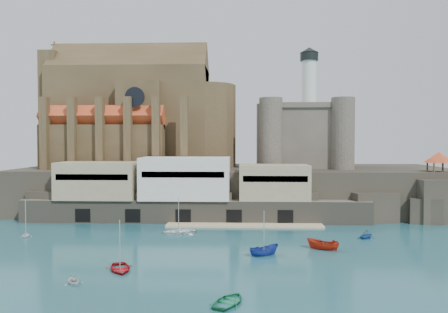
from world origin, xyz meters
TOP-DOWN VIEW (x-y plane):
  - ground at (0.00, 0.00)m, footprint 300.00×300.00m
  - promontory at (-0.19, 39.37)m, footprint 100.00×36.00m
  - quay at (-10.19, 23.07)m, footprint 70.00×12.00m
  - church at (-24.13, 41.85)m, footprint 47.00×25.93m
  - castle_keep at (16.08, 41.08)m, footprint 21.20×21.20m
  - rock_outcrop at (42.00, 25.84)m, footprint 14.50×10.50m
  - pavilion at (42.00, 26.00)m, footprint 6.40×6.40m
  - boat_0 at (-13.93, -11.35)m, footprint 3.89×2.34m
  - boat_1 at (-17.79, -16.75)m, footprint 2.83×2.64m
  - boat_2 at (4.61, -3.43)m, footprint 2.41×2.39m
  - boat_3 at (0.15, -22.00)m, footprint 3.67×2.44m
  - boat_4 at (-35.25, 7.00)m, footprint 2.53×1.91m
  - boat_5 at (13.62, 0.27)m, footprint 2.48×2.46m
  - boat_6 at (-9.67, 10.93)m, footprint 2.71×4.51m
  - boat_7 at (22.32, 8.11)m, footprint 3.29×3.42m

SIDE VIEW (x-z plane):
  - ground at x=0.00m, z-range 0.00..0.00m
  - boat_0 at x=-13.93m, z-range -2.63..2.63m
  - boat_1 at x=-17.79m, z-range -1.40..1.40m
  - boat_2 at x=4.61m, z-range -2.34..2.34m
  - boat_3 at x=0.15m, z-range -2.50..2.50m
  - boat_4 at x=-35.25m, z-range -1.30..1.30m
  - boat_5 at x=13.62m, z-range -2.45..2.45m
  - boat_6 at x=-9.67m, z-range -3.04..3.04m
  - boat_7 at x=22.32m, z-range -1.71..1.71m
  - rock_outcrop at x=42.00m, z-range -0.33..8.37m
  - promontory at x=-0.19m, z-range -0.08..9.92m
  - quay at x=-10.19m, z-range -0.46..12.59m
  - pavilion at x=42.00m, z-range 10.03..15.43m
  - castle_keep at x=16.08m, z-range 3.66..32.96m
  - church at x=-24.13m, z-range 6.88..37.38m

